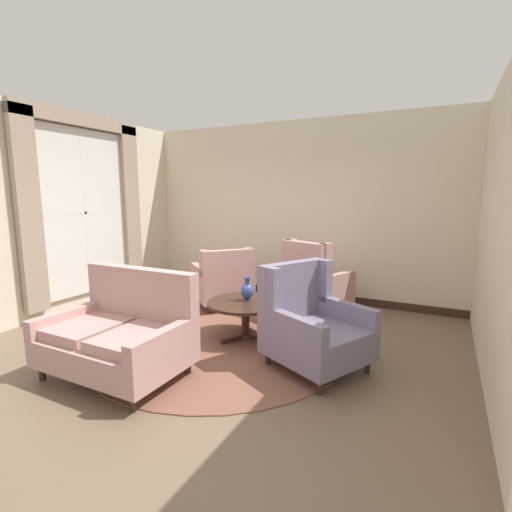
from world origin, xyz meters
name	(u,v)px	position (x,y,z in m)	size (l,w,h in m)	color
ground	(205,353)	(0.00, 0.00, 0.00)	(7.73, 7.73, 0.00)	brown
wall_back	(294,211)	(0.00, 2.73, 1.48)	(5.68, 0.08, 2.97)	beige
wall_left	(87,212)	(-2.76, 0.82, 1.48)	(0.08, 3.82, 2.97)	beige
wall_right	(500,225)	(2.76, 0.82, 1.48)	(0.08, 3.82, 2.97)	beige
baseboard_back	(292,293)	(0.00, 2.67, 0.06)	(5.52, 0.03, 0.12)	#382319
area_rug	(219,343)	(0.00, 0.30, 0.01)	(3.00, 3.00, 0.01)	brown
window_with_curtains	(85,202)	(-2.67, 0.72, 1.64)	(0.12, 2.15, 2.79)	silver
coffee_table	(246,308)	(0.20, 0.60, 0.39)	(0.93, 0.93, 0.47)	#382319
porcelain_vase	(247,291)	(0.19, 0.65, 0.60)	(0.16, 0.16, 0.30)	#384C93
settee	(120,335)	(-0.46, -0.78, 0.40)	(1.38, 0.90, 1.02)	tan
armchair_near_sideboard	(314,285)	(0.68, 1.79, 0.47)	(0.98, 1.04, 1.12)	tan
armchair_foreground_right	(224,282)	(-0.72, 1.58, 0.42)	(1.14, 1.14, 0.95)	tan
armchair_far_left	(311,326)	(1.15, 0.24, 0.43)	(1.18, 1.15, 1.05)	slate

